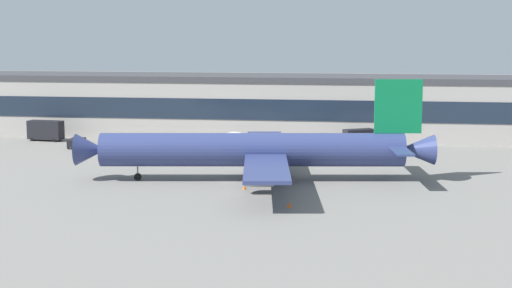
{
  "coord_description": "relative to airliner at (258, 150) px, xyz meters",
  "views": [
    {
      "loc": [
        20.31,
        -111.72,
        22.52
      ],
      "look_at": [
        3.37,
        5.45,
        5.0
      ],
      "focal_mm": 54.01,
      "sensor_mm": 36.0,
      "label": 1
    }
  ],
  "objects": [
    {
      "name": "catering_truck",
      "position": [
        -49.38,
        35.68,
        -2.41
      ],
      "size": [
        7.45,
        3.4,
        4.15
      ],
      "color": "black",
      "rests_on": "ground_plane"
    },
    {
      "name": "traffic_cone_1",
      "position": [
        -1.06,
        -6.77,
        -4.38
      ],
      "size": [
        0.53,
        0.53,
        0.66
      ],
      "primitive_type": "cone",
      "color": "#F2590C",
      "rests_on": "ground_plane"
    },
    {
      "name": "pushback_tractor",
      "position": [
        -39.43,
        27.41,
        -3.66
      ],
      "size": [
        3.13,
        5.06,
        1.75
      ],
      "color": "black",
      "rests_on": "ground_plane"
    },
    {
      "name": "stair_truck",
      "position": [
        14.79,
        35.82,
        -2.73
      ],
      "size": [
        6.42,
        4.95,
        3.55
      ],
      "color": "black",
      "rests_on": "ground_plane"
    },
    {
      "name": "crew_van",
      "position": [
        -10.22,
        33.54,
        -3.25
      ],
      "size": [
        4.06,
        5.65,
        2.55
      ],
      "color": "white",
      "rests_on": "ground_plane"
    },
    {
      "name": "airliner",
      "position": [
        0.0,
        0.0,
        0.0
      ],
      "size": [
        54.11,
        46.53,
        15.33
      ],
      "color": "navy",
      "rests_on": "ground_plane"
    },
    {
      "name": "terminal_building",
      "position": [
        -4.28,
        49.59,
        1.85
      ],
      "size": [
        188.61,
        17.44,
        13.06
      ],
      "color": "#9E9993",
      "rests_on": "ground_plane"
    },
    {
      "name": "ground_plane",
      "position": [
        -4.28,
        -1.58,
        -4.7
      ],
      "size": [
        600.0,
        600.0,
        0.0
      ],
      "primitive_type": "plane",
      "color": "slate"
    },
    {
      "name": "baggage_tug",
      "position": [
        -14.71,
        27.19,
        -3.62
      ],
      "size": [
        2.77,
        3.96,
        1.85
      ],
      "color": "red",
      "rests_on": "ground_plane"
    },
    {
      "name": "traffic_cone_0",
      "position": [
        6.42,
        -17.08,
        -4.34
      ],
      "size": [
        0.58,
        0.58,
        0.72
      ],
      "primitive_type": "cone",
      "color": "#F2590C",
      "rests_on": "ground_plane"
    }
  ]
}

